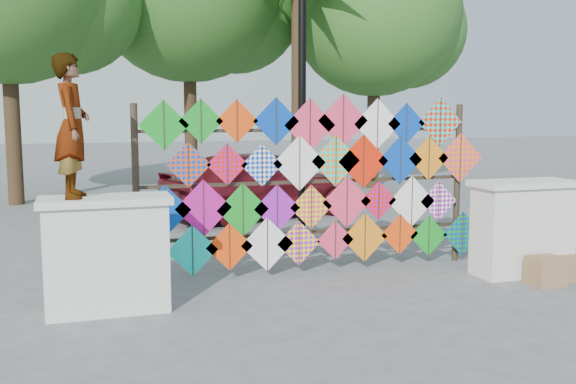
% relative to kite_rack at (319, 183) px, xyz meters
% --- Properties ---
extents(ground, '(80.00, 80.00, 0.00)m').
position_rel_kite_rack_xyz_m(ground, '(-0.11, -0.72, -1.23)').
color(ground, gray).
rests_on(ground, ground).
extents(parapet_left, '(1.40, 0.65, 1.28)m').
position_rel_kite_rack_xyz_m(parapet_left, '(-2.81, -0.92, -0.58)').
color(parapet_left, white).
rests_on(parapet_left, ground).
extents(parapet_right, '(1.40, 0.65, 1.28)m').
position_rel_kite_rack_xyz_m(parapet_right, '(2.59, -0.92, -0.58)').
color(parapet_right, white).
rests_on(parapet_right, ground).
extents(kite_rack, '(4.98, 0.24, 2.44)m').
position_rel_kite_rack_xyz_m(kite_rack, '(0.00, 0.00, 0.00)').
color(kite_rack, '#30271A').
rests_on(kite_rack, ground).
extents(tree_east, '(5.40, 4.80, 7.42)m').
position_rel_kite_rack_xyz_m(tree_east, '(4.98, 8.81, 3.75)').
color(tree_east, '#422B1C').
rests_on(tree_east, ground).
extents(vendor_woman, '(0.42, 0.59, 1.52)m').
position_rel_kite_rack_xyz_m(vendor_woman, '(-3.12, -0.92, 0.81)').
color(vendor_woman, '#99999E').
rests_on(vendor_woman, parapet_left).
extents(sedan, '(4.55, 2.96, 1.44)m').
position_rel_kite_rack_xyz_m(sedan, '(0.46, 4.75, -0.51)').
color(sedan, maroon).
rests_on(sedan, ground).
extents(lamppost, '(0.28, 0.28, 4.46)m').
position_rel_kite_rack_xyz_m(lamppost, '(0.19, 1.28, 1.46)').
color(lamppost, black).
rests_on(lamppost, ground).
extents(cardboard_box_near, '(0.41, 0.36, 0.36)m').
position_rel_kite_rack_xyz_m(cardboard_box_near, '(2.53, -1.48, -1.05)').
color(cardboard_box_near, '#956948').
rests_on(cardboard_box_near, ground).
extents(cardboard_box_far, '(0.35, 0.33, 0.30)m').
position_rel_kite_rack_xyz_m(cardboard_box_far, '(3.02, -1.35, -1.08)').
color(cardboard_box_far, '#956948').
rests_on(cardboard_box_far, ground).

